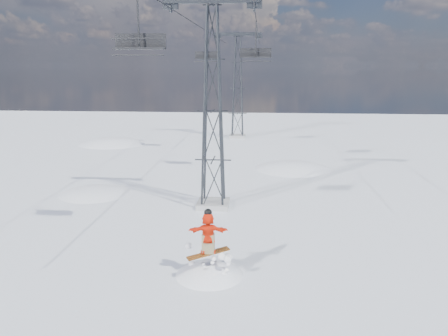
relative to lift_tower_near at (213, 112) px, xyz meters
The scene contains 9 objects.
ground 9.72m from the lift_tower_near, 95.71° to the right, with size 120.00×120.00×0.00m, color white.
snow_terrain 20.81m from the lift_tower_near, 112.81° to the left, with size 39.00×37.00×22.00m.
lift_tower_near is the anchor object (origin of this frame).
lift_tower_far 25.00m from the lift_tower_near, 90.00° to the left, with size 5.20×1.80×11.43m.
haul_cables 12.70m from the lift_tower_near, 90.00° to the left, with size 4.46×51.00×0.06m.
snowboarder_jump 11.04m from the lift_tower_near, 84.75° to the right, with size 4.40×4.40×6.73m.
lift_chair_near 7.44m from the lift_tower_near, 109.30° to the right, with size 2.07×0.59×2.56m.
lift_chair_mid 8.06m from the lift_tower_near, 72.64° to the left, with size 2.14×0.62×2.65m.
lift_chair_far 15.69m from the lift_tower_near, 98.25° to the left, with size 2.08×0.60×2.59m.
Camera 1 is at (3.47, -15.88, 7.90)m, focal length 35.00 mm.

